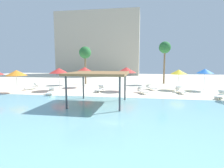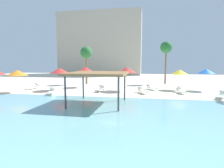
# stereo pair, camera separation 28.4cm
# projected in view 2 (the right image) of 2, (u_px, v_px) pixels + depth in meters

# --- Properties ---
(ground_plane) EXTENTS (80.00, 80.00, 0.00)m
(ground_plane) POSITION_uv_depth(u_px,v_px,m) (111.00, 101.00, 16.44)
(ground_plane) COLOR beige
(lagoon_water) EXTENTS (44.00, 13.50, 0.04)m
(lagoon_water) POSITION_uv_depth(u_px,v_px,m) (95.00, 118.00, 11.31)
(lagoon_water) COLOR #7AB7C1
(lagoon_water) RESTS_ON ground
(shade_pavilion) EXTENTS (4.67, 4.67, 2.67)m
(shade_pavilion) POSITION_uv_depth(u_px,v_px,m) (98.00, 74.00, 14.77)
(shade_pavilion) COLOR #42474C
(shade_pavilion) RESTS_ON ground
(beach_umbrella_yellow_0) EXTENTS (2.13, 2.13, 2.57)m
(beach_umbrella_yellow_0) POSITION_uv_depth(u_px,v_px,m) (180.00, 72.00, 22.75)
(beach_umbrella_yellow_0) COLOR silver
(beach_umbrella_yellow_0) RESTS_ON ground
(beach_umbrella_red_1) EXTENTS (2.37, 2.37, 2.79)m
(beach_umbrella_red_1) POSITION_uv_depth(u_px,v_px,m) (60.00, 71.00, 22.37)
(beach_umbrella_red_1) COLOR silver
(beach_umbrella_red_1) RESTS_ON ground
(beach_umbrella_blue_2) EXTENTS (2.05, 2.05, 2.70)m
(beach_umbrella_blue_2) POSITION_uv_depth(u_px,v_px,m) (206.00, 71.00, 22.18)
(beach_umbrella_blue_2) COLOR silver
(beach_umbrella_blue_2) RESTS_ON ground
(beach_umbrella_red_4) EXTENTS (2.42, 2.42, 2.89)m
(beach_umbrella_red_4) POSITION_uv_depth(u_px,v_px,m) (127.00, 70.00, 21.96)
(beach_umbrella_red_4) COLOR silver
(beach_umbrella_red_4) RESTS_ON ground
(beach_umbrella_orange_6) EXTENTS (2.31, 2.31, 2.62)m
(beach_umbrella_orange_6) POSITION_uv_depth(u_px,v_px,m) (17.00, 73.00, 20.62)
(beach_umbrella_orange_6) COLOR silver
(beach_umbrella_orange_6) RESTS_ON ground
(beach_umbrella_red_7) EXTENTS (2.04, 2.04, 2.82)m
(beach_umbrella_red_7) POSITION_uv_depth(u_px,v_px,m) (85.00, 69.00, 25.32)
(beach_umbrella_red_7) COLOR silver
(beach_umbrella_red_7) RESTS_ON ground
(lounge_chair_0) EXTENTS (1.43, 1.95, 0.74)m
(lounge_chair_0) POSITION_uv_depth(u_px,v_px,m) (33.00, 87.00, 23.64)
(lounge_chair_0) COLOR white
(lounge_chair_0) RESTS_ON ground
(lounge_chair_1) EXTENTS (1.54, 1.92, 0.74)m
(lounge_chair_1) POSITION_uv_depth(u_px,v_px,m) (221.00, 95.00, 17.38)
(lounge_chair_1) COLOR white
(lounge_chair_1) RESTS_ON ground
(lounge_chair_2) EXTENTS (0.83, 1.96, 0.74)m
(lounge_chair_2) POSITION_uv_depth(u_px,v_px,m) (181.00, 90.00, 20.48)
(lounge_chair_2) COLOR white
(lounge_chair_2) RESTS_ON ground
(lounge_chair_3) EXTENTS (0.78, 1.95, 0.74)m
(lounge_chair_3) POSITION_uv_depth(u_px,v_px,m) (100.00, 89.00, 21.67)
(lounge_chair_3) COLOR white
(lounge_chair_3) RESTS_ON ground
(lounge_chair_4) EXTENTS (1.10, 1.99, 0.74)m
(lounge_chair_4) POSITION_uv_depth(u_px,v_px,m) (51.00, 92.00, 19.62)
(lounge_chair_4) COLOR white
(lounge_chair_4) RESTS_ON ground
(lounge_chair_5) EXTENTS (1.41, 1.96, 0.74)m
(lounge_chair_5) POSITION_uv_depth(u_px,v_px,m) (151.00, 87.00, 23.16)
(lounge_chair_5) COLOR white
(lounge_chair_5) RESTS_ON ground
(lounge_chair_6) EXTENTS (1.28, 1.98, 0.74)m
(lounge_chair_6) POSITION_uv_depth(u_px,v_px,m) (142.00, 90.00, 20.41)
(lounge_chair_6) COLOR white
(lounge_chair_6) RESTS_ON ground
(palm_tree_0) EXTENTS (1.90, 1.90, 5.99)m
(palm_tree_0) POSITION_uv_depth(u_px,v_px,m) (86.00, 53.00, 28.79)
(palm_tree_0) COLOR brown
(palm_tree_0) RESTS_ON ground
(palm_tree_1) EXTENTS (1.90, 1.90, 6.84)m
(palm_tree_1) POSITION_uv_depth(u_px,v_px,m) (166.00, 48.00, 29.02)
(palm_tree_1) COLOR brown
(palm_tree_1) RESTS_ON ground
(hotel_block_0) EXTENTS (23.56, 8.98, 17.51)m
(hotel_block_0) POSITION_uv_depth(u_px,v_px,m) (101.00, 45.00, 53.31)
(hotel_block_0) COLOR #B2A893
(hotel_block_0) RESTS_ON ground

